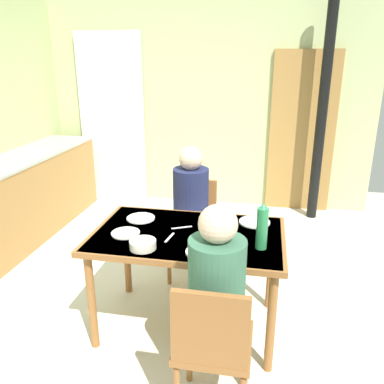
% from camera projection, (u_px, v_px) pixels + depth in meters
% --- Properties ---
extents(ground_plane, '(6.86, 6.86, 0.00)m').
position_uv_depth(ground_plane, '(146.00, 312.00, 3.07)').
color(ground_plane, beige).
extents(wall_back, '(4.34, 0.10, 2.66)m').
position_uv_depth(wall_back, '(202.00, 104.00, 5.09)').
color(wall_back, '#B1BE83').
rests_on(wall_back, ground_plane).
extents(door_wooden, '(0.80, 0.05, 2.00)m').
position_uv_depth(door_wooden, '(302.00, 133.00, 4.90)').
color(door_wooden, '#9F733A').
rests_on(door_wooden, ground_plane).
extents(stove_pipe_column, '(0.12, 0.12, 2.66)m').
position_uv_depth(stove_pipe_column, '(322.00, 110.00, 4.51)').
color(stove_pipe_column, black).
rests_on(stove_pipe_column, ground_plane).
extents(curtain_panel, '(0.90, 0.03, 2.23)m').
position_uv_depth(curtain_panel, '(112.00, 119.00, 5.29)').
color(curtain_panel, white).
rests_on(curtain_panel, ground_plane).
extents(kitchen_counter, '(0.61, 2.29, 0.91)m').
position_uv_depth(kitchen_counter, '(27.00, 195.00, 4.36)').
color(kitchen_counter, '#A0703C').
rests_on(kitchen_counter, ground_plane).
extents(dining_table, '(1.32, 0.83, 0.75)m').
position_uv_depth(dining_table, '(188.00, 244.00, 2.72)').
color(dining_table, brown).
rests_on(dining_table, ground_plane).
extents(chair_near_diner, '(0.40, 0.40, 0.87)m').
position_uv_depth(chair_near_diner, '(212.00, 344.00, 2.01)').
color(chair_near_diner, brown).
rests_on(chair_near_diner, ground_plane).
extents(chair_far_diner, '(0.40, 0.40, 0.87)m').
position_uv_depth(chair_far_diner, '(193.00, 222.00, 3.50)').
color(chair_far_diner, brown).
rests_on(chair_far_diner, ground_plane).
extents(person_near_diner, '(0.30, 0.37, 0.77)m').
position_uv_depth(person_near_diner, '(217.00, 282.00, 2.05)').
color(person_near_diner, '#32614E').
rests_on(person_near_diner, ground_plane).
extents(person_far_diner, '(0.30, 0.37, 0.77)m').
position_uv_depth(person_far_diner, '(191.00, 198.00, 3.28)').
color(person_far_diner, '#1B234F').
rests_on(person_far_diner, ground_plane).
extents(water_bottle_green_near, '(0.07, 0.07, 0.27)m').
position_uv_depth(water_bottle_green_near, '(228.00, 226.00, 2.49)').
color(water_bottle_green_near, '#398E69').
rests_on(water_bottle_green_near, dining_table).
extents(water_bottle_green_far, '(0.07, 0.07, 0.31)m').
position_uv_depth(water_bottle_green_far, '(262.00, 227.00, 2.43)').
color(water_bottle_green_far, '#298149').
rests_on(water_bottle_green_far, dining_table).
extents(serving_bowl_center, '(0.17, 0.17, 0.05)m').
position_uv_depth(serving_bowl_center, '(143.00, 244.00, 2.47)').
color(serving_bowl_center, silver).
rests_on(serving_bowl_center, dining_table).
extents(dinner_plate_near_left, '(0.20, 0.20, 0.01)m').
position_uv_depth(dinner_plate_near_left, '(126.00, 233.00, 2.68)').
color(dinner_plate_near_left, white).
rests_on(dinner_plate_near_left, dining_table).
extents(dinner_plate_near_right, '(0.22, 0.22, 0.01)m').
position_uv_depth(dinner_plate_near_right, '(203.00, 252.00, 2.42)').
color(dinner_plate_near_right, white).
rests_on(dinner_plate_near_right, dining_table).
extents(dinner_plate_far_center, '(0.23, 0.23, 0.01)m').
position_uv_depth(dinner_plate_far_center, '(255.00, 222.00, 2.86)').
color(dinner_plate_far_center, white).
rests_on(dinner_plate_far_center, dining_table).
extents(dinner_plate_far_side, '(0.21, 0.21, 0.01)m').
position_uv_depth(dinner_plate_far_side, '(141.00, 218.00, 2.93)').
color(dinner_plate_far_side, white).
rests_on(dinner_plate_far_side, dining_table).
extents(drinking_glass_by_near_diner, '(0.06, 0.06, 0.09)m').
position_uv_depth(drinking_glass_by_near_diner, '(207.00, 233.00, 2.58)').
color(drinking_glass_by_near_diner, silver).
rests_on(drinking_glass_by_near_diner, dining_table).
extents(bread_plate_sliced, '(0.19, 0.19, 0.02)m').
position_uv_depth(bread_plate_sliced, '(219.00, 223.00, 2.83)').
color(bread_plate_sliced, '#DBB77A').
rests_on(bread_plate_sliced, dining_table).
extents(cutlery_knife_near, '(0.04, 0.15, 0.00)m').
position_uv_depth(cutlery_knife_near, '(170.00, 238.00, 2.62)').
color(cutlery_knife_near, silver).
rests_on(cutlery_knife_near, dining_table).
extents(cutlery_fork_near, '(0.14, 0.08, 0.00)m').
position_uv_depth(cutlery_fork_near, '(182.00, 227.00, 2.78)').
color(cutlery_fork_near, silver).
rests_on(cutlery_fork_near, dining_table).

